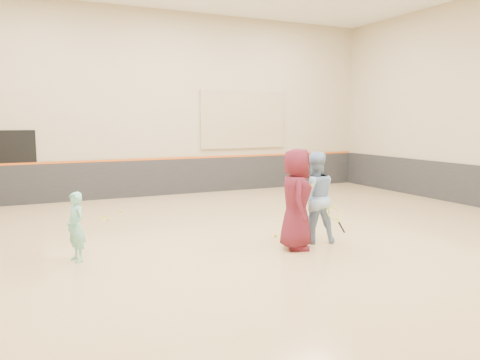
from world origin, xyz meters
name	(u,v)px	position (x,y,z in m)	size (l,w,h in m)	color
room	(244,198)	(0.00, 0.00, 0.81)	(15.04, 12.04, 6.22)	tan
wainscot_back	(167,177)	(0.00, 5.97, 0.60)	(14.90, 0.04, 1.20)	#232326
wainscot_right	(480,187)	(7.47, 0.00, 0.60)	(0.04, 11.90, 1.20)	#232326
accent_stripe	(167,159)	(0.00, 5.96, 1.22)	(14.90, 0.03, 0.06)	#D85914
acoustic_panel	(243,120)	(2.80, 5.95, 2.50)	(3.20, 0.08, 2.00)	tan
doorway	(17,168)	(-4.50, 5.98, 1.10)	(1.10, 0.05, 2.20)	black
girl	(76,227)	(-3.53, -0.51, 0.62)	(0.45, 0.30, 1.24)	#7DDAC7
instructor	(314,197)	(1.02, -1.18, 0.93)	(0.90, 0.70, 1.86)	#8EB3DC
young_man	(296,199)	(0.42, -1.45, 0.98)	(0.96, 0.62, 1.96)	#551421
held_racket	(334,213)	(1.23, -1.57, 0.65)	(0.53, 0.53, 0.57)	#B6DA30
spare_racket	(104,217)	(-2.52, 3.00, 0.04)	(0.64, 0.64, 0.09)	#CBDD30
ball_under_racket	(275,235)	(0.51, -0.50, 0.03)	(0.07, 0.07, 0.07)	yellow
ball_in_hand	(312,186)	(0.65, -1.63, 1.24)	(0.07, 0.07, 0.07)	#C7D331
ball_beside_spare	(120,212)	(-2.00, 3.56, 0.03)	(0.07, 0.07, 0.07)	yellow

